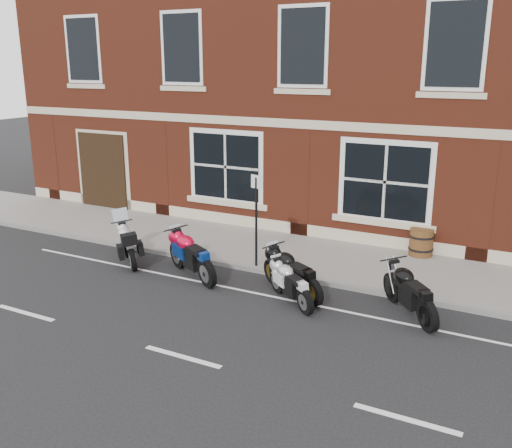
% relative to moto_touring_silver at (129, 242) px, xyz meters
% --- Properties ---
extents(ground, '(80.00, 80.00, 0.00)m').
position_rel_moto_touring_silver_xyz_m(ground, '(4.17, -0.59, -0.53)').
color(ground, black).
rests_on(ground, ground).
extents(sidewalk, '(30.00, 3.00, 0.12)m').
position_rel_moto_touring_silver_xyz_m(sidewalk, '(4.17, 2.41, -0.47)').
color(sidewalk, slate).
rests_on(sidewalk, ground).
extents(kerb, '(30.00, 0.16, 0.12)m').
position_rel_moto_touring_silver_xyz_m(kerb, '(4.17, 0.83, -0.47)').
color(kerb, slate).
rests_on(kerb, ground).
extents(pub_building, '(24.00, 12.00, 12.00)m').
position_rel_moto_touring_silver_xyz_m(pub_building, '(4.17, 9.91, 5.47)').
color(pub_building, maroon).
rests_on(pub_building, ground).
extents(moto_touring_silver, '(1.56, 1.44, 1.31)m').
position_rel_moto_touring_silver_xyz_m(moto_touring_silver, '(0.00, 0.00, 0.00)').
color(moto_touring_silver, black).
rests_on(moto_touring_silver, ground).
extents(moto_sport_red, '(2.04, 1.25, 1.02)m').
position_rel_moto_touring_silver_xyz_m(moto_sport_red, '(2.09, -0.14, 0.05)').
color(moto_sport_red, black).
rests_on(moto_sport_red, ground).
extents(moto_sport_black, '(1.91, 1.18, 0.96)m').
position_rel_moto_touring_silver_xyz_m(moto_sport_black, '(4.72, -0.03, 0.02)').
color(moto_sport_black, black).
rests_on(moto_sport_black, ground).
extents(moto_sport_silver, '(1.53, 1.21, 0.83)m').
position_rel_moto_touring_silver_xyz_m(moto_sport_silver, '(4.89, -0.47, -0.06)').
color(moto_sport_silver, black).
rests_on(moto_sport_silver, ground).
extents(moto_naked_black, '(1.52, 1.71, 0.97)m').
position_rel_moto_touring_silver_xyz_m(moto_naked_black, '(7.34, 0.10, 0.02)').
color(moto_naked_black, black).
rests_on(moto_naked_black, ground).
extents(barrel_planter, '(0.65, 0.65, 0.73)m').
position_rel_moto_touring_silver_xyz_m(barrel_planter, '(6.80, 3.71, -0.05)').
color(barrel_planter, '#523D16').
rests_on(barrel_planter, sidewalk).
extents(parking_sign, '(0.32, 0.11, 2.33)m').
position_rel_moto_touring_silver_xyz_m(parking_sign, '(3.28, 0.96, 0.93)').
color(parking_sign, black).
rests_on(parking_sign, sidewalk).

